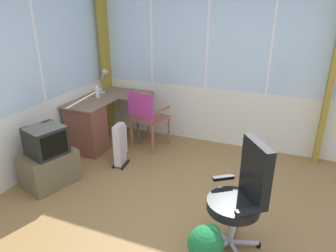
{
  "coord_description": "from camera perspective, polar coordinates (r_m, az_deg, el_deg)",
  "views": [
    {
      "loc": [
        -2.43,
        -0.79,
        2.26
      ],
      "look_at": [
        0.85,
        0.54,
        0.8
      ],
      "focal_mm": 33.0,
      "sensor_mm": 36.0,
      "label": 1
    }
  ],
  "objects": [
    {
      "name": "east_window_panel",
      "position": [
        4.91,
        12.62,
        10.87
      ],
      "size": [
        0.07,
        4.73,
        2.65
      ],
      "color": "silver",
      "rests_on": "ground"
    },
    {
      "name": "office_chair",
      "position": [
        2.99,
        13.74,
        -11.66
      ],
      "size": [
        0.61,
        0.6,
        1.11
      ],
      "color": "#B7B7BF",
      "rests_on": "ground"
    },
    {
      "name": "tv_on_stand",
      "position": [
        4.26,
        -21.12,
        -5.77
      ],
      "size": [
        0.74,
        0.61,
        0.8
      ],
      "color": "brown",
      "rests_on": "ground"
    },
    {
      "name": "curtain_corner",
      "position": [
        5.63,
        -11.43,
        11.87
      ],
      "size": [
        0.25,
        0.07,
        2.55
      ],
      "primitive_type": "cube",
      "rotation": [
        0.0,
        0.0,
        -0.01
      ],
      "color": "olive",
      "rests_on": "ground"
    },
    {
      "name": "wooden_armchair",
      "position": [
        4.85,
        -4.3,
        2.53
      ],
      "size": [
        0.59,
        0.58,
        0.97
      ],
      "color": "#8E5743",
      "rests_on": "ground"
    },
    {
      "name": "desk_lamp",
      "position": [
        5.38,
        -11.48,
        8.92
      ],
      "size": [
        0.22,
        0.19,
        0.41
      ],
      "color": "#B2B7BC",
      "rests_on": "desk"
    },
    {
      "name": "curtain_east_far",
      "position": [
        4.8,
        27.93,
        7.97
      ],
      "size": [
        0.25,
        0.07,
        2.55
      ],
      "primitive_type": "cube",
      "rotation": [
        0.0,
        0.0,
        0.01
      ],
      "color": "olive",
      "rests_on": "ground"
    },
    {
      "name": "desk",
      "position": [
        4.99,
        -14.31,
        0.1
      ],
      "size": [
        1.32,
        0.96,
        0.78
      ],
      "color": "#795E49",
      "rests_on": "ground"
    },
    {
      "name": "space_heater",
      "position": [
        4.5,
        -8.78,
        -3.36
      ],
      "size": [
        0.32,
        0.2,
        0.64
      ],
      "color": "silver",
      "rests_on": "ground"
    },
    {
      "name": "potted_plant",
      "position": [
        2.96,
        7.04,
        -20.92
      ],
      "size": [
        0.32,
        0.32,
        0.42
      ],
      "color": "#3A504F",
      "rests_on": "ground"
    },
    {
      "name": "ground",
      "position": [
        3.43,
        3.18,
        -19.51
      ],
      "size": [
        5.59,
        5.73,
        0.06
      ],
      "primitive_type": "cube",
      "color": "olive"
    },
    {
      "name": "spray_bottle",
      "position": [
        5.15,
        -12.93,
        6.32
      ],
      "size": [
        0.06,
        0.06,
        0.22
      ],
      "color": "silver",
      "rests_on": "desk"
    },
    {
      "name": "tv_remote",
      "position": [
        5.38,
        -6.44,
        6.39
      ],
      "size": [
        0.1,
        0.15,
        0.02
      ],
      "primitive_type": "cube",
      "rotation": [
        0.0,
        0.0,
        -0.42
      ],
      "color": "black",
      "rests_on": "desk"
    }
  ]
}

